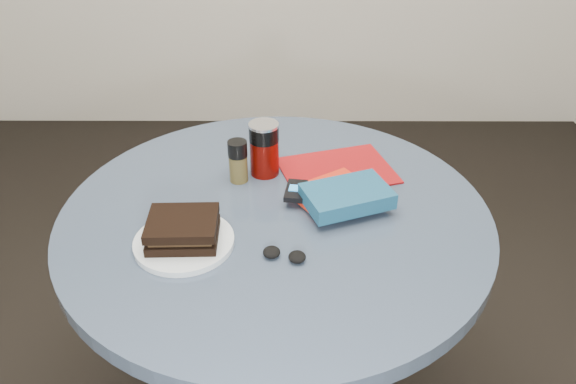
{
  "coord_description": "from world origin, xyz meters",
  "views": [
    {
      "loc": [
        0.03,
        -1.07,
        1.5
      ],
      "look_at": [
        0.03,
        0.0,
        0.8
      ],
      "focal_mm": 35.0,
      "sensor_mm": 36.0,
      "label": 1
    }
  ],
  "objects_px": {
    "plate": "(184,242)",
    "sandwich": "(183,229)",
    "soda_can": "(264,149)",
    "mp3_player": "(296,191)",
    "table": "(276,263)",
    "pepper_grinder": "(238,161)",
    "red_book": "(330,191)",
    "headphones": "(284,255)",
    "novel": "(347,196)",
    "magazine": "(337,170)"
  },
  "relations": [
    {
      "from": "plate",
      "to": "sandwich",
      "type": "distance_m",
      "value": 0.03
    },
    {
      "from": "soda_can",
      "to": "mp3_player",
      "type": "bearing_deg",
      "value": -57.87
    },
    {
      "from": "soda_can",
      "to": "mp3_player",
      "type": "height_order",
      "value": "soda_can"
    },
    {
      "from": "table",
      "to": "soda_can",
      "type": "height_order",
      "value": "soda_can"
    },
    {
      "from": "table",
      "to": "pepper_grinder",
      "type": "height_order",
      "value": "pepper_grinder"
    },
    {
      "from": "pepper_grinder",
      "to": "mp3_player",
      "type": "xyz_separation_m",
      "value": [
        0.14,
        -0.09,
        -0.03
      ]
    },
    {
      "from": "plate",
      "to": "mp3_player",
      "type": "relative_size",
      "value": 2.37
    },
    {
      "from": "red_book",
      "to": "soda_can",
      "type": "bearing_deg",
      "value": 113.41
    },
    {
      "from": "headphones",
      "to": "pepper_grinder",
      "type": "bearing_deg",
      "value": 111.0
    },
    {
      "from": "soda_can",
      "to": "mp3_player",
      "type": "relative_size",
      "value": 1.55
    },
    {
      "from": "novel",
      "to": "table",
      "type": "bearing_deg",
      "value": 159.46
    },
    {
      "from": "red_book",
      "to": "mp3_player",
      "type": "bearing_deg",
      "value": 160.7
    },
    {
      "from": "sandwich",
      "to": "mp3_player",
      "type": "xyz_separation_m",
      "value": [
        0.24,
        0.17,
        -0.01
      ]
    },
    {
      "from": "plate",
      "to": "sandwich",
      "type": "relative_size",
      "value": 1.43
    },
    {
      "from": "sandwich",
      "to": "red_book",
      "type": "xyz_separation_m",
      "value": [
        0.32,
        0.19,
        -0.03
      ]
    },
    {
      "from": "magazine",
      "to": "table",
      "type": "bearing_deg",
      "value": -148.68
    },
    {
      "from": "magazine",
      "to": "novel",
      "type": "xyz_separation_m",
      "value": [
        0.01,
        -0.17,
        0.04
      ]
    },
    {
      "from": "plate",
      "to": "soda_can",
      "type": "xyz_separation_m",
      "value": [
        0.16,
        0.3,
        0.06
      ]
    },
    {
      "from": "soda_can",
      "to": "pepper_grinder",
      "type": "xyz_separation_m",
      "value": [
        -0.06,
        -0.04,
        -0.01
      ]
    },
    {
      "from": "soda_can",
      "to": "magazine",
      "type": "relative_size",
      "value": 0.5
    },
    {
      "from": "magazine",
      "to": "headphones",
      "type": "xyz_separation_m",
      "value": [
        -0.13,
        -0.35,
        0.01
      ]
    },
    {
      "from": "table",
      "to": "novel",
      "type": "bearing_deg",
      "value": 0.19
    },
    {
      "from": "novel",
      "to": "headphones",
      "type": "height_order",
      "value": "novel"
    },
    {
      "from": "novel",
      "to": "pepper_grinder",
      "type": "bearing_deg",
      "value": 132.73
    },
    {
      "from": "plate",
      "to": "pepper_grinder",
      "type": "xyz_separation_m",
      "value": [
        0.1,
        0.26,
        0.05
      ]
    },
    {
      "from": "plate",
      "to": "magazine",
      "type": "height_order",
      "value": "plate"
    },
    {
      "from": "plate",
      "to": "table",
      "type": "bearing_deg",
      "value": 33.96
    },
    {
      "from": "pepper_grinder",
      "to": "novel",
      "type": "xyz_separation_m",
      "value": [
        0.26,
        -0.13,
        -0.02
      ]
    },
    {
      "from": "pepper_grinder",
      "to": "magazine",
      "type": "distance_m",
      "value": 0.26
    },
    {
      "from": "plate",
      "to": "pepper_grinder",
      "type": "height_order",
      "value": "pepper_grinder"
    },
    {
      "from": "table",
      "to": "headphones",
      "type": "bearing_deg",
      "value": -82.52
    },
    {
      "from": "sandwich",
      "to": "headphones",
      "type": "relative_size",
      "value": 1.52
    },
    {
      "from": "novel",
      "to": "sandwich",
      "type": "bearing_deg",
      "value": 178.93
    },
    {
      "from": "sandwich",
      "to": "magazine",
      "type": "xyz_separation_m",
      "value": [
        0.35,
        0.3,
        -0.04
      ]
    },
    {
      "from": "sandwich",
      "to": "red_book",
      "type": "height_order",
      "value": "sandwich"
    },
    {
      "from": "novel",
      "to": "mp3_player",
      "type": "bearing_deg",
      "value": 140.32
    },
    {
      "from": "pepper_grinder",
      "to": "novel",
      "type": "distance_m",
      "value": 0.29
    },
    {
      "from": "plate",
      "to": "headphones",
      "type": "relative_size",
      "value": 2.18
    },
    {
      "from": "mp3_player",
      "to": "sandwich",
      "type": "bearing_deg",
      "value": -145.1
    },
    {
      "from": "plate",
      "to": "novel",
      "type": "bearing_deg",
      "value": 19.95
    },
    {
      "from": "plate",
      "to": "red_book",
      "type": "xyz_separation_m",
      "value": [
        0.32,
        0.19,
        0.01
      ]
    },
    {
      "from": "table",
      "to": "plate",
      "type": "xyz_separation_m",
      "value": [
        -0.19,
        -0.13,
        0.17
      ]
    },
    {
      "from": "mp3_player",
      "to": "headphones",
      "type": "bearing_deg",
      "value": -96.87
    },
    {
      "from": "pepper_grinder",
      "to": "headphones",
      "type": "relative_size",
      "value": 1.12
    },
    {
      "from": "plate",
      "to": "headphones",
      "type": "height_order",
      "value": "headphones"
    },
    {
      "from": "plate",
      "to": "magazine",
      "type": "relative_size",
      "value": 0.77
    },
    {
      "from": "pepper_grinder",
      "to": "red_book",
      "type": "bearing_deg",
      "value": -16.89
    },
    {
      "from": "novel",
      "to": "soda_can",
      "type": "bearing_deg",
      "value": 118.95
    },
    {
      "from": "soda_can",
      "to": "headphones",
      "type": "relative_size",
      "value": 1.43
    },
    {
      "from": "plate",
      "to": "pepper_grinder",
      "type": "bearing_deg",
      "value": 69.38
    }
  ]
}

